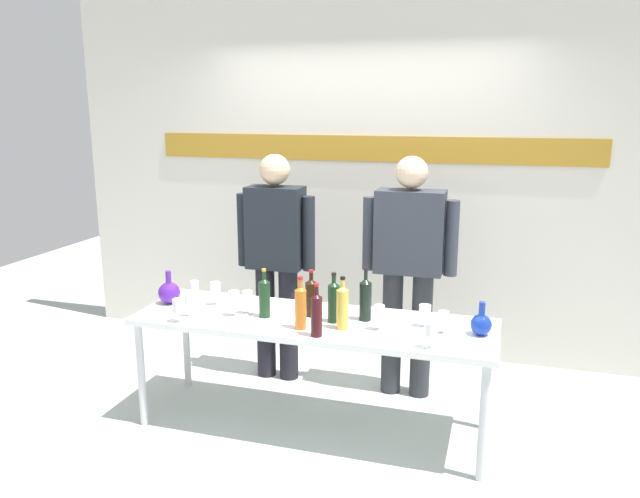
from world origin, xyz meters
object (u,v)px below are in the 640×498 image
Objects in this scene: wine_bottle_1 at (343,306)px; wine_bottle_2 at (264,296)px; decanter_blue_right at (481,324)px; wine_bottle_3 at (317,313)px; presenter_right at (409,260)px; wine_bottle_6 at (334,300)px; wine_glass_right_2 at (443,318)px; presenter_left at (276,254)px; wine_bottle_5 at (301,306)px; wine_glass_left_5 at (189,300)px; display_table at (313,328)px; wine_glass_left_3 at (215,289)px; wine_glass_right_1 at (425,311)px; wine_bottle_0 at (365,298)px; wine_bottle_4 at (311,296)px; wine_glass_right_3 at (379,312)px; decanter_blue_left at (169,292)px; wine_glass_left_1 at (234,298)px; wine_glass_left_4 at (247,297)px; wine_glass_left_2 at (194,288)px; wine_glass_right_0 at (430,330)px; wine_glass_left_0 at (178,306)px.

wine_bottle_1 is 1.03× the size of wine_bottle_2.
decanter_blue_right is 0.94m from wine_bottle_3.
wine_bottle_6 is at bearing -118.00° from presenter_right.
presenter_right is at bearing 70.51° from wine_bottle_1.
presenter_right reaches higher than wine_glass_right_2.
wine_bottle_6 reaches higher than decanter_blue_right.
presenter_left reaches higher than wine_bottle_3.
wine_bottle_5 reaches higher than wine_glass_left_5.
wine_glass_left_3 reaches higher than display_table.
wine_glass_left_3 is (-1.70, 0.06, 0.04)m from decanter_blue_right.
presenter_left reaches higher than wine_glass_left_5.
decanter_blue_right is at bearing -7.23° from wine_glass_right_1.
wine_bottle_0 is 1.12× the size of wine_bottle_4.
presenter_left is 10.99× the size of wine_glass_right_3.
wine_glass_right_3 is at bearing 11.32° from wine_bottle_1.
display_table is 1.01m from decanter_blue_left.
wine_bottle_4 reaches higher than wine_glass_left_1.
wine_glass_right_1 is (1.37, -0.02, -0.01)m from wine_glass_left_3.
wine_glass_left_4 is (0.06, 0.07, -0.01)m from wine_glass_left_1.
wine_glass_right_3 is (0.32, 0.20, -0.03)m from wine_bottle_3.
wine_glass_left_4 is 1.04× the size of wine_glass_left_5.
wine_glass_right_1 is at bearing 1.41° from decanter_blue_left.
wine_glass_left_3 is (-0.80, 0.35, -0.03)m from wine_bottle_3.
presenter_right reaches higher than wine_bottle_3.
presenter_left is at bearing 144.45° from wine_bottle_0.
wine_glass_right_2 is (0.31, -0.66, -0.16)m from presenter_right.
wine_glass_right_3 is (0.91, 0.02, -0.01)m from wine_glass_left_1.
wine_glass_left_2 reaches higher than wine_glass_right_1.
presenter_right is 0.97m from wine_bottle_5.
wine_glass_right_2 is (0.04, 0.25, -0.01)m from wine_glass_right_0.
wine_bottle_5 is (-1.02, -0.20, 0.07)m from decanter_blue_right.
wine_glass_left_1 is at bearing -168.24° from wine_bottle_2.
presenter_left is at bearing 119.40° from wine_bottle_5.
wine_glass_left_2 is at bearing 170.50° from wine_bottle_2.
wine_glass_left_1 is (-0.46, -0.14, -0.01)m from wine_bottle_4.
wine_bottle_0 is 1.08× the size of wine_bottle_6.
presenter_left is 1.03m from wine_bottle_1.
wine_glass_left_1 reaches higher than wine_glass_right_3.
wine_glass_left_3 is at bearing 176.21° from wine_glass_right_2.
wine_bottle_1 is 0.30m from wine_bottle_4.
decanter_blue_left is 1.01m from wine_bottle_5.
wine_glass_left_2 is (-0.83, 0.04, 0.17)m from display_table.
wine_glass_left_4 is (-0.13, 0.03, -0.02)m from wine_bottle_2.
decanter_blue_left is 0.70× the size of wine_bottle_1.
wine_glass_left_5 is at bearing -161.28° from wine_glass_left_1.
wine_glass_left_0 is (-0.28, -0.93, -0.13)m from presenter_left.
wine_glass_left_2 is 1.06× the size of wine_glass_right_3.
presenter_right is at bearing 33.58° from wine_glass_left_5.
wine_bottle_6 reaches higher than wine_glass_left_2.
wine_bottle_3 is 0.66m from wine_glass_right_1.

